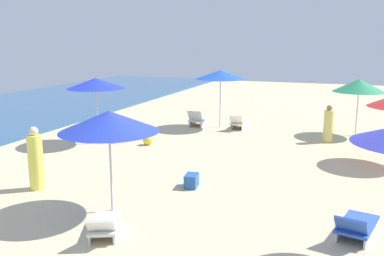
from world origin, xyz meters
TOP-DOWN VIEW (x-y plane):
  - umbrella_2 at (3.35, 15.69)m, footprint 2.24×2.24m
  - lounge_chair_2_0 at (4.41, 14.96)m, footprint 1.43×0.74m
  - umbrella_3 at (-2.40, 11.66)m, footprint 2.32×2.32m
  - lounge_chair_3_0 at (-3.64, 11.12)m, footprint 1.46×1.06m
  - umbrella_4 at (8.03, 12.11)m, footprint 2.30×2.30m
  - lounge_chair_4_0 at (7.88, 13.15)m, footprint 1.31×0.69m
  - lounge_chair_4_1 at (7.93, 11.18)m, footprint 1.36×0.61m
  - umbrella_5 at (8.36, 6.19)m, footprint 2.15×2.15m
  - lounge_chair_7_0 at (-1.87, 6.20)m, footprint 1.52×0.93m
  - beachgoer_1 at (6.66, 7.24)m, footprint 0.49×0.49m
  - beachgoer_2 at (-1.79, 14.37)m, footprint 0.47×0.47m
  - beach_ball_0 at (3.73, 13.73)m, footprint 0.38×0.38m
  - cooler_box_1 at (-0.18, 10.47)m, footprint 0.54×0.39m

SIDE VIEW (x-z plane):
  - cooler_box_1 at x=-0.18m, z-range 0.00..0.36m
  - beach_ball_0 at x=3.73m, z-range 0.00..0.38m
  - lounge_chair_3_0 at x=-3.64m, z-range -0.07..0.54m
  - lounge_chair_7_0 at x=-1.87m, z-range -0.07..0.56m
  - lounge_chair_2_0 at x=4.41m, z-range -0.05..0.56m
  - lounge_chair_4_1 at x=7.93m, z-range -0.08..0.63m
  - lounge_chair_4_0 at x=7.88m, z-range -0.10..0.70m
  - beachgoer_1 at x=6.66m, z-range -0.06..1.42m
  - beachgoer_2 at x=-1.79m, z-range -0.07..1.68m
  - umbrella_5 at x=8.36m, z-range 0.93..3.31m
  - umbrella_3 at x=-2.40m, z-range 0.97..3.39m
  - umbrella_2 at x=3.35m, z-range 1.08..3.64m
  - umbrella_4 at x=8.03m, z-range 1.11..3.75m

